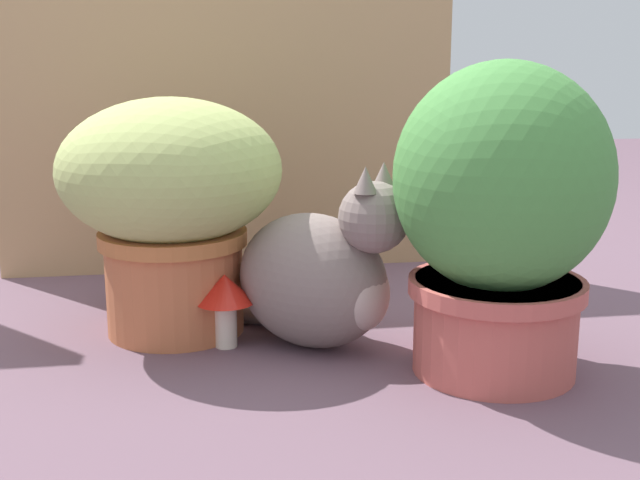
{
  "coord_description": "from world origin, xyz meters",
  "views": [
    {
      "loc": [
        0.01,
        -1.27,
        0.47
      ],
      "look_at": [
        0.2,
        -0.03,
        0.18
      ],
      "focal_mm": 45.71,
      "sensor_mm": 36.0,
      "label": 1
    }
  ],
  "objects_px": {
    "grass_planter": "(171,197)",
    "mushroom_ornament_red": "(225,296)",
    "leafy_planter": "(500,212)",
    "cat": "(321,275)"
  },
  "relations": [
    {
      "from": "grass_planter",
      "to": "mushroom_ornament_red",
      "type": "relative_size",
      "value": 3.28
    },
    {
      "from": "leafy_planter",
      "to": "mushroom_ornament_red",
      "type": "bearing_deg",
      "value": 157.2
    },
    {
      "from": "grass_planter",
      "to": "leafy_planter",
      "type": "bearing_deg",
      "value": -28.77
    },
    {
      "from": "leafy_planter",
      "to": "grass_planter",
      "type": "bearing_deg",
      "value": 151.23
    },
    {
      "from": "grass_planter",
      "to": "mushroom_ornament_red",
      "type": "xyz_separation_m",
      "value": [
        0.08,
        -0.1,
        -0.15
      ]
    },
    {
      "from": "grass_planter",
      "to": "cat",
      "type": "relative_size",
      "value": 1.22
    },
    {
      "from": "grass_planter",
      "to": "leafy_planter",
      "type": "height_order",
      "value": "leafy_planter"
    },
    {
      "from": "grass_planter",
      "to": "mushroom_ornament_red",
      "type": "height_order",
      "value": "grass_planter"
    },
    {
      "from": "grass_planter",
      "to": "cat",
      "type": "xyz_separation_m",
      "value": [
        0.23,
        -0.12,
        -0.11
      ]
    },
    {
      "from": "grass_planter",
      "to": "leafy_planter",
      "type": "distance_m",
      "value": 0.54
    }
  ]
}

